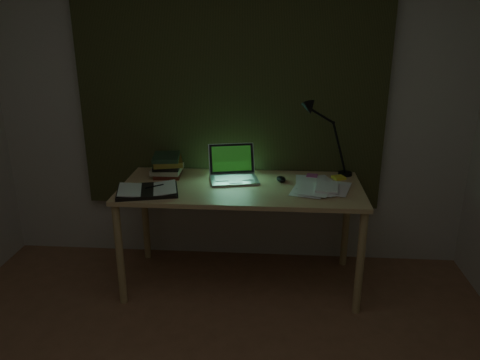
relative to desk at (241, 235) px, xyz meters
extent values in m
cube|color=beige|center=(-0.10, 0.43, 0.88)|extent=(3.50, 0.00, 2.50)
cube|color=#31371B|center=(-0.10, 0.39, 1.08)|extent=(2.20, 0.06, 2.00)
ellipsoid|color=black|center=(0.27, 0.11, 0.39)|extent=(0.08, 0.11, 0.04)
cube|color=yellow|center=(0.67, 0.20, 0.38)|extent=(0.10, 0.10, 0.02)
cube|color=#C54C92|center=(0.49, 0.21, 0.38)|extent=(0.09, 0.09, 0.02)
camera|label=1|loc=(0.21, -2.95, 1.44)|focal=35.00mm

